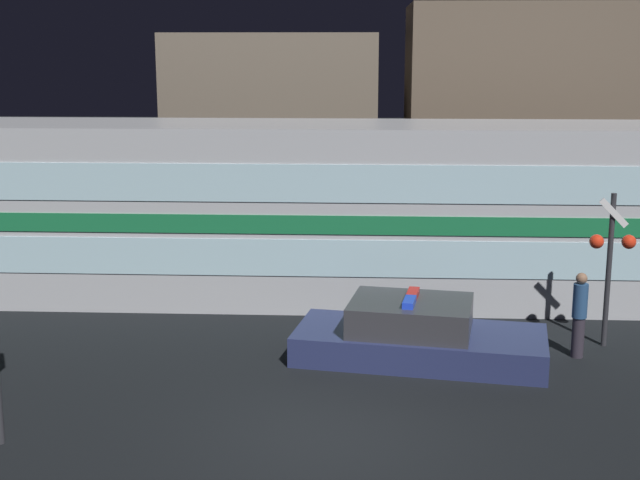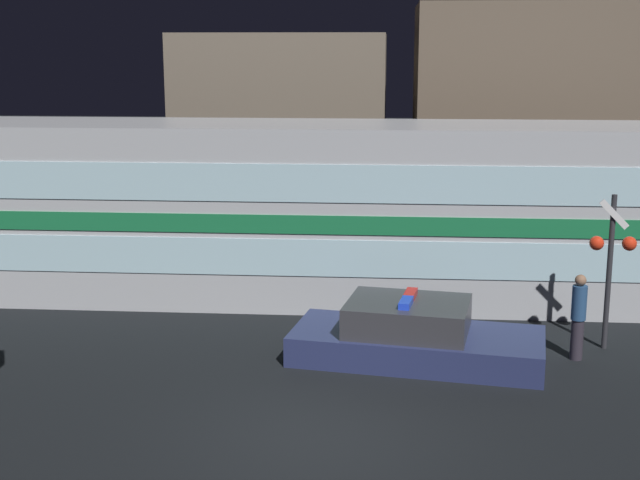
% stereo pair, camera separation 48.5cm
% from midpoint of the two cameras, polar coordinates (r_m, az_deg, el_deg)
% --- Properties ---
extents(ground_plane, '(120.00, 120.00, 0.00)m').
position_cam_midpoint_polar(ground_plane, '(13.68, 0.75, -12.51)').
color(ground_plane, black).
extents(train, '(21.59, 2.94, 4.04)m').
position_cam_midpoint_polar(train, '(20.54, -4.38, 1.86)').
color(train, '#B7BABF').
rests_on(train, ground_plane).
extents(police_car, '(4.87, 2.67, 1.24)m').
position_cam_midpoint_polar(police_car, '(16.76, 6.88, -6.18)').
color(police_car, navy).
rests_on(police_car, ground_plane).
extents(pedestrian, '(0.28, 0.28, 1.64)m').
position_cam_midpoint_polar(pedestrian, '(17.30, 16.98, -4.69)').
color(pedestrian, '#2D2833').
rests_on(pedestrian, ground_plane).
extents(crossing_signal_near, '(0.88, 0.32, 3.02)m').
position_cam_midpoint_polar(crossing_signal_near, '(17.77, 18.89, -0.93)').
color(crossing_signal_near, '#2D2D33').
rests_on(crossing_signal_near, ground_plane).
extents(building_left, '(6.16, 6.04, 6.09)m').
position_cam_midpoint_polar(building_left, '(28.13, -1.66, 6.84)').
color(building_left, '#726656').
rests_on(building_left, ground_plane).
extents(building_center, '(9.66, 4.44, 6.87)m').
position_cam_midpoint_polar(building_center, '(26.66, 17.10, 6.84)').
color(building_center, brown).
rests_on(building_center, ground_plane).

